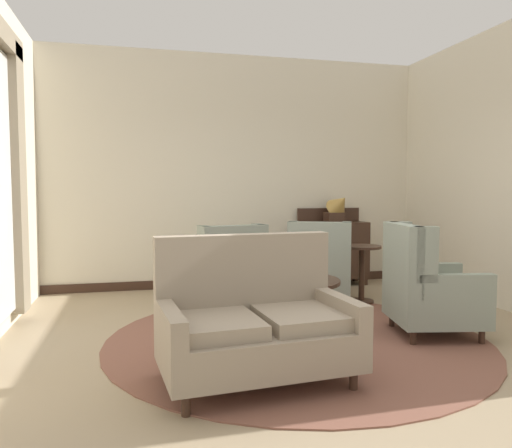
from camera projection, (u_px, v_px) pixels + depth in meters
name	position (u px, v px, depth m)	size (l,w,h in m)	color
ground	(307.00, 349.00, 4.25)	(8.40, 8.40, 0.00)	#9E896B
wall_back	(237.00, 172.00, 7.04)	(5.58, 0.08, 3.28)	beige
wall_right	(505.00, 167.00, 5.65)	(0.08, 4.20, 3.28)	beige
baseboard_back	(239.00, 281.00, 7.09)	(5.42, 0.03, 0.12)	#382319
area_rug	(296.00, 338.00, 4.54)	(3.49, 3.49, 0.01)	brown
coffee_table	(292.00, 288.00, 4.78)	(0.93, 0.93, 0.51)	#382319
porcelain_vase	(288.00, 267.00, 4.73)	(0.19, 0.19, 0.31)	#384C93
settee	(255.00, 324.00, 3.52)	(1.42, 0.92, 1.04)	gray
armchair_beside_settee	(226.00, 271.00, 5.85)	(0.95, 1.01, 0.98)	gray
armchair_foreground_right	(426.00, 288.00, 4.62)	(0.91, 0.88, 1.06)	gray
armchair_back_corner	(320.00, 268.00, 5.99)	(1.02, 1.10, 1.01)	gray
side_table	(362.00, 269.00, 5.95)	(0.46, 0.46, 0.71)	#382319
sideboard	(333.00, 249.00, 7.15)	(0.97, 0.43, 1.11)	#382319
gramophone	(339.00, 207.00, 7.04)	(0.39, 0.46, 0.48)	#382319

